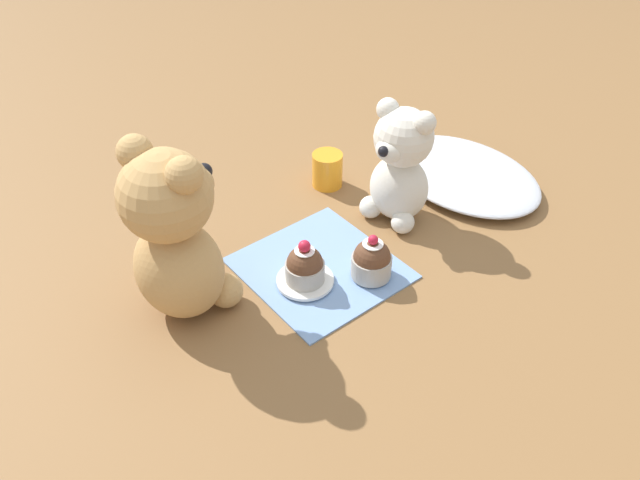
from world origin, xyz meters
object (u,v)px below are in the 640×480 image
Objects in this scene: cupcake_near_cream_bear at (372,261)px; cupcake_near_tan_bear at (305,266)px; saucer_plate at (305,280)px; teddy_bear_tan at (175,236)px; teddy_bear_cream at (400,165)px; juice_glass at (327,170)px.

cupcake_near_cream_bear is 0.10m from cupcake_near_tan_bear.
cupcake_near_cream_bear is 0.10m from saucer_plate.
teddy_bear_tan is 3.56× the size of cupcake_near_cream_bear.
teddy_bear_cream is at bearing 122.56° from cupcake_near_cream_bear.
cupcake_near_tan_bear is at bearing -119.80° from cupcake_near_cream_bear.
teddy_bear_tan is 4.21× the size of juice_glass.
teddy_bear_cream is 0.37m from teddy_bear_tan.
teddy_bear_cream is 0.23m from cupcake_near_tan_bear.
cupcake_near_cream_bear is 1.18× the size of juice_glass.
juice_glass is (-0.11, 0.34, -0.10)m from teddy_bear_tan.
cupcake_near_cream_bear is 0.87× the size of saucer_plate.
juice_glass is (-0.23, 0.10, -0.00)m from cupcake_near_cream_bear.
teddy_bear_tan is at bearing -72.18° from juice_glass.
teddy_bear_tan is at bearing -116.24° from cupcake_near_cream_bear.
teddy_bear_cream is at bearing 99.55° from saucer_plate.
teddy_bear_tan is 0.21m from saucer_plate.
cupcake_near_cream_bear is at bearing -24.50° from juice_glass.
cupcake_near_cream_bear is (0.12, 0.24, -0.09)m from teddy_bear_tan.
teddy_bear_tan is 3.68× the size of cupcake_near_tan_bear.
teddy_bear_tan reaches higher than cupcake_near_cream_bear.
cupcake_near_tan_bear reaches higher than cupcake_near_cream_bear.
teddy_bear_cream is 2.77× the size of cupcake_near_cream_bear.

